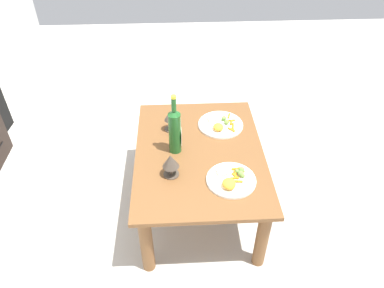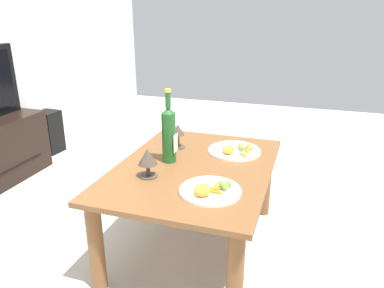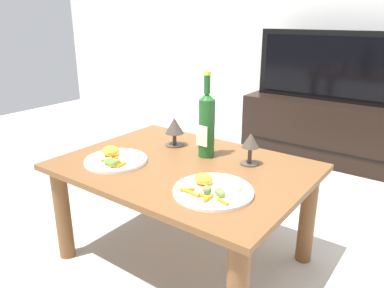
# 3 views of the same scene
# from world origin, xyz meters

# --- Properties ---
(ground_plane) EXTENTS (6.40, 6.40, 0.00)m
(ground_plane) POSITION_xyz_m (0.00, 0.00, 0.00)
(ground_plane) COLOR #B7B2A8
(dining_table) EXTENTS (1.02, 0.75, 0.46)m
(dining_table) POSITION_xyz_m (0.00, 0.00, 0.38)
(dining_table) COLOR brown
(dining_table) RESTS_ON ground_plane
(floor_speaker) EXTENTS (0.19, 0.19, 0.37)m
(floor_speaker) POSITION_xyz_m (0.92, 1.62, 0.18)
(floor_speaker) COLOR black
(floor_speaker) RESTS_ON ground_plane
(wine_bottle) EXTENTS (0.07, 0.07, 0.37)m
(wine_bottle) POSITION_xyz_m (0.02, 0.14, 0.61)
(wine_bottle) COLOR #1E5923
(wine_bottle) RESTS_ON dining_table
(goblet_left) EXTENTS (0.09, 0.09, 0.14)m
(goblet_left) POSITION_xyz_m (-0.18, 0.17, 0.55)
(goblet_left) COLOR #473D33
(goblet_left) RESTS_ON dining_table
(goblet_right) EXTENTS (0.08, 0.08, 0.14)m
(goblet_right) POSITION_xyz_m (0.22, 0.17, 0.55)
(goblet_right) COLOR #473D33
(goblet_right) RESTS_ON dining_table
(dinner_plate_left) EXTENTS (0.27, 0.27, 0.06)m
(dinner_plate_left) POSITION_xyz_m (-0.25, -0.15, 0.47)
(dinner_plate_left) COLOR white
(dinner_plate_left) RESTS_ON dining_table
(dinner_plate_right) EXTENTS (0.29, 0.29, 0.05)m
(dinner_plate_right) POSITION_xyz_m (0.24, -0.15, 0.47)
(dinner_plate_right) COLOR white
(dinner_plate_right) RESTS_ON dining_table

